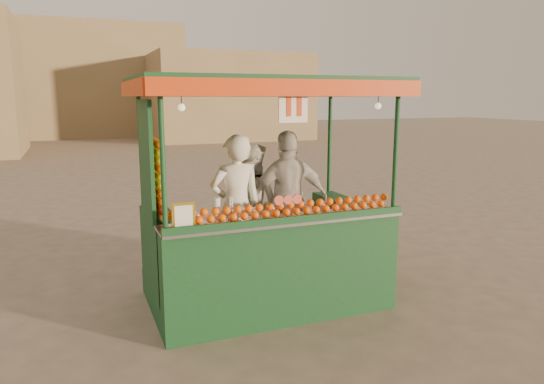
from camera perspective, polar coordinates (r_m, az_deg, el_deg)
name	(u,v)px	position (r m, az deg, el deg)	size (l,w,h in m)	color
ground	(257,298)	(6.44, -1.75, -11.99)	(90.00, 90.00, 0.00)	#6C594D
building_right	(229,97)	(30.93, -4.93, 10.69)	(9.00, 6.00, 5.00)	#907851
building_center	(67,81)	(35.60, -22.24, 11.56)	(14.00, 7.00, 7.00)	#907851
juice_cart	(261,235)	(5.98, -1.22, -4.89)	(2.98, 1.93, 2.70)	#103C19
vendor_left	(236,207)	(6.04, -4.11, -1.72)	(0.64, 0.42, 1.75)	silver
vendor_middle	(251,205)	(6.49, -2.43, -1.46)	(0.96, 0.99, 1.61)	silver
vendor_right	(289,201)	(6.35, 1.95, -0.98)	(1.06, 0.50, 1.77)	beige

